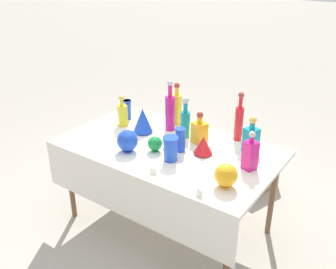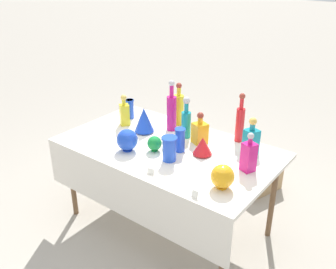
% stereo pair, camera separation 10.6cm
% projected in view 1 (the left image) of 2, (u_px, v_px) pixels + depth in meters
% --- Properties ---
extents(ground_plane, '(40.00, 40.00, 0.00)m').
position_uv_depth(ground_plane, '(168.00, 223.00, 3.27)').
color(ground_plane, '#A0998C').
extents(display_table, '(1.70, 0.99, 0.76)m').
position_uv_depth(display_table, '(165.00, 155.00, 2.94)').
color(display_table, white).
rests_on(display_table, ground).
extents(tall_bottle_0, '(0.08, 0.08, 0.44)m').
position_uv_depth(tall_bottle_0, '(170.00, 111.00, 3.15)').
color(tall_bottle_0, '#C61972').
rests_on(tall_bottle_0, display_table).
extents(tall_bottle_1, '(0.08, 0.08, 0.35)m').
position_uv_depth(tall_bottle_1, '(185.00, 121.00, 3.04)').
color(tall_bottle_1, teal).
rests_on(tall_bottle_1, display_table).
extents(tall_bottle_2, '(0.07, 0.07, 0.40)m').
position_uv_depth(tall_bottle_2, '(239.00, 121.00, 2.98)').
color(tall_bottle_2, red).
rests_on(tall_bottle_2, display_table).
extents(tall_bottle_3, '(0.09, 0.09, 0.38)m').
position_uv_depth(tall_bottle_3, '(177.00, 108.00, 3.27)').
color(tall_bottle_3, yellow).
rests_on(tall_bottle_3, display_table).
extents(square_decanter_0, '(0.14, 0.14, 0.26)m').
position_uv_depth(square_decanter_0, '(199.00, 131.00, 2.96)').
color(square_decanter_0, orange).
rests_on(square_decanter_0, display_table).
extents(square_decanter_1, '(0.11, 0.11, 0.29)m').
position_uv_depth(square_decanter_1, '(250.00, 154.00, 2.57)').
color(square_decanter_1, '#C61972').
rests_on(square_decanter_1, display_table).
extents(square_decanter_2, '(0.12, 0.12, 0.29)m').
position_uv_depth(square_decanter_2, '(251.00, 138.00, 2.80)').
color(square_decanter_2, teal).
rests_on(square_decanter_2, display_table).
extents(square_decanter_3, '(0.11, 0.11, 0.28)m').
position_uv_depth(square_decanter_3, '(122.00, 113.00, 3.25)').
color(square_decanter_3, yellow).
rests_on(square_decanter_3, display_table).
extents(slender_vase_0, '(0.08, 0.08, 0.18)m').
position_uv_depth(slender_vase_0, '(127.00, 109.00, 3.40)').
color(slender_vase_0, blue).
rests_on(slender_vase_0, display_table).
extents(slender_vase_1, '(0.12, 0.12, 0.19)m').
position_uv_depth(slender_vase_1, '(171.00, 148.00, 2.69)').
color(slender_vase_1, blue).
rests_on(slender_vase_1, display_table).
extents(slender_vase_2, '(0.08, 0.08, 0.19)m').
position_uv_depth(slender_vase_2, '(180.00, 139.00, 2.83)').
color(slender_vase_2, blue).
rests_on(slender_vase_2, display_table).
extents(fluted_vase_0, '(0.17, 0.17, 0.22)m').
position_uv_depth(fluted_vase_0, '(143.00, 120.00, 3.12)').
color(fluted_vase_0, blue).
rests_on(fluted_vase_0, display_table).
extents(fluted_vase_1, '(0.14, 0.14, 0.14)m').
position_uv_depth(fluted_vase_1, '(203.00, 145.00, 2.79)').
color(fluted_vase_1, red).
rests_on(fluted_vase_1, display_table).
extents(round_bowl_0, '(0.16, 0.16, 0.17)m').
position_uv_depth(round_bowl_0, '(127.00, 141.00, 2.83)').
color(round_bowl_0, blue).
rests_on(round_bowl_0, display_table).
extents(round_bowl_1, '(0.15, 0.15, 0.16)m').
position_uv_depth(round_bowl_1, '(226.00, 175.00, 2.38)').
color(round_bowl_1, orange).
rests_on(round_bowl_1, display_table).
extents(round_bowl_2, '(0.11, 0.11, 0.12)m').
position_uv_depth(round_bowl_2, '(155.00, 144.00, 2.84)').
color(round_bowl_2, '#198C38').
rests_on(round_bowl_2, display_table).
extents(price_tag_left, '(0.05, 0.02, 0.05)m').
position_uv_depth(price_tag_left, '(199.00, 193.00, 2.31)').
color(price_tag_left, white).
rests_on(price_tag_left, display_table).
extents(price_tag_center, '(0.05, 0.03, 0.04)m').
position_uv_depth(price_tag_center, '(153.00, 171.00, 2.55)').
color(price_tag_center, white).
rests_on(price_tag_center, display_table).
extents(cardboard_box_behind_left, '(0.60, 0.55, 0.33)m').
position_uv_depth(cardboard_box_behind_left, '(247.00, 172.00, 3.82)').
color(cardboard_box_behind_left, tan).
rests_on(cardboard_box_behind_left, ground).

